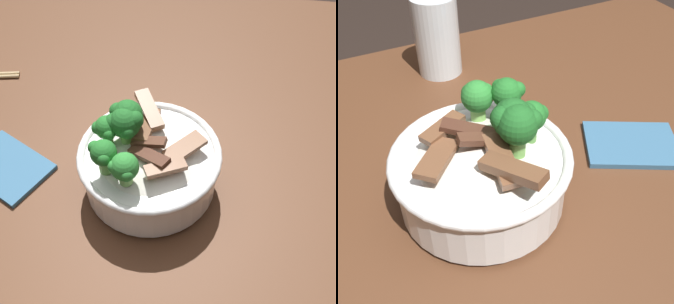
# 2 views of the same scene
# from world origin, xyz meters

# --- Properties ---
(dining_table) EXTENTS (1.10, 1.00, 0.79)m
(dining_table) POSITION_xyz_m (0.00, 0.00, 0.63)
(dining_table) COLOR #56331E
(dining_table) RESTS_ON ground
(rice_bowl) EXTENTS (0.21, 0.21, 0.15)m
(rice_bowl) POSITION_xyz_m (-0.10, 0.05, 0.85)
(rice_bowl) COLOR white
(rice_bowl) RESTS_ON dining_table
(folded_napkin) EXTENTS (0.16, 0.15, 0.01)m
(folded_napkin) POSITION_xyz_m (0.14, 0.05, 0.79)
(folded_napkin) COLOR #386689
(folded_napkin) RESTS_ON dining_table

